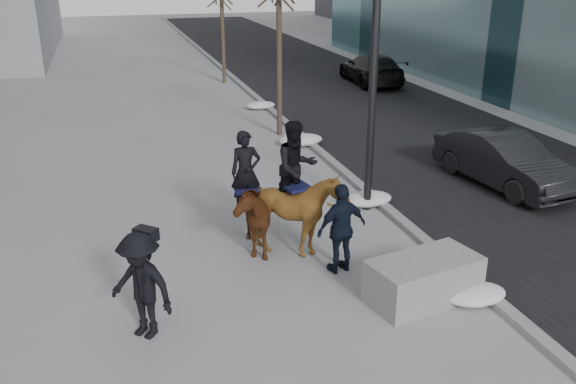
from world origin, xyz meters
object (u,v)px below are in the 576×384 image
object	(u,v)px
mounted_left	(248,207)
mounted_right	(298,203)
planter	(424,279)
car_near	(504,160)

from	to	relation	value
mounted_left	mounted_right	world-z (taller)	mounted_right
mounted_left	mounted_right	bearing A→B (deg)	-30.06
planter	mounted_left	xyz separation A→B (m)	(-2.44, 2.84, 0.52)
planter	mounted_right	distance (m)	2.89
planter	mounted_left	size ratio (longest dim) A/B	0.79
car_near	mounted_left	world-z (taller)	mounted_left
planter	mounted_left	world-z (taller)	mounted_left
mounted_left	planter	bearing A→B (deg)	-49.39
car_near	mounted_right	size ratio (longest dim) A/B	1.54
mounted_right	car_near	bearing A→B (deg)	19.50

